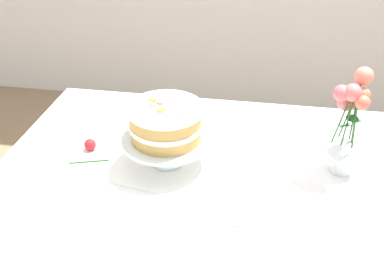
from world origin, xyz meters
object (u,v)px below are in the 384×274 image
(layer_cake, at_px, (166,122))
(fallen_rose, at_px, (90,145))
(cake_stand, at_px, (167,142))
(flower_vase, at_px, (348,127))
(dining_table, at_px, (207,197))

(layer_cake, bearing_deg, fallen_rose, 173.98)
(layer_cake, distance_m, fallen_rose, 0.31)
(cake_stand, height_order, layer_cake, layer_cake)
(cake_stand, xyz_separation_m, flower_vase, (0.56, 0.05, 0.08))
(dining_table, relative_size, layer_cake, 5.94)
(dining_table, height_order, fallen_rose, fallen_rose)
(dining_table, bearing_deg, fallen_rose, 170.15)
(dining_table, xyz_separation_m, fallen_rose, (-0.42, 0.07, 0.11))
(flower_vase, relative_size, fallen_rose, 2.81)
(cake_stand, xyz_separation_m, fallen_rose, (-0.28, 0.03, -0.06))
(flower_vase, bearing_deg, cake_stand, -175.01)
(layer_cake, height_order, fallen_rose, layer_cake)
(fallen_rose, bearing_deg, flower_vase, 1.31)
(flower_vase, bearing_deg, dining_table, -167.44)
(layer_cake, bearing_deg, flower_vase, 4.99)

